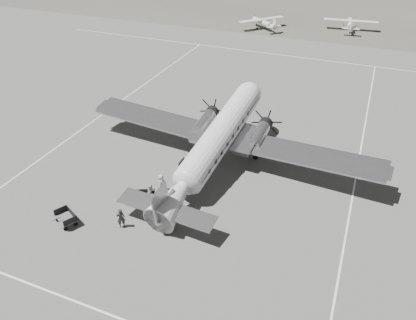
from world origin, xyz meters
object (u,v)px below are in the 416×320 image
Objects in this scene: light_plane_left at (263,23)px; light_plane_right at (350,25)px; baggage_cart_near at (144,198)px; baggage_cart_far at (66,218)px; ground_crew at (121,218)px; passenger at (161,183)px; ramp_agent at (151,193)px; dc3_airliner at (216,143)px.

light_plane_right is at bearing -31.23° from light_plane_left.
baggage_cart_near reaches higher than baggage_cart_far.
light_plane_right is at bearing -140.42° from ground_crew.
ground_crew reaches higher than passenger.
ramp_agent is 1.61m from passenger.
passenger is (0.78, 5.40, -0.02)m from ground_crew.
light_plane_right reaches higher than baggage_cart_near.
ramp_agent is at bearing -111.76° from dc3_airliner.
baggage_cart_near is 1.01× the size of baggage_cart_far.
dc3_airliner is 2.94× the size of light_plane_right.
baggage_cart_far is at bearing 132.89° from passenger.
baggage_cart_far is 1.09× the size of passenger.
ground_crew is at bearing -134.09° from light_plane_left.
passenger reaches higher than baggage_cart_near.
dc3_airliner is at bearing 81.79° from baggage_cart_far.
passenger is at bearing 47.23° from baggage_cart_near.
ground_crew is (-0.21, -3.33, 0.36)m from baggage_cart_near.
dc3_airliner is 8.55m from baggage_cart_near.
baggage_cart_near is 1.10× the size of ramp_agent.
dc3_airliner is at bearing 35.28° from baggage_cart_near.
ground_crew reaches higher than ramp_agent.
light_plane_right is 5.93× the size of ramp_agent.
baggage_cart_far is 8.51m from passenger.
light_plane_left is at bearing -168.53° from light_plane_right.
ground_crew is at bearing 43.90° from baggage_cart_far.
ramp_agent reaches higher than baggage_cart_far.
light_plane_right is at bearing 104.02° from baggage_cart_far.
baggage_cart_far is 1.06× the size of ground_crew.
light_plane_left is 61.43m from ground_crew.
ground_crew is 1.03× the size of ramp_agent.
light_plane_right is 67.38m from ground_crew.
ground_crew is (4.38, 1.36, 0.36)m from baggage_cart_far.
ground_crew is 3.85m from ramp_agent.
ground_crew is 5.46m from passenger.
baggage_cart_near is at bearing -133.59° from light_plane_left.
dc3_airliner is at bearing -128.61° from light_plane_left.
baggage_cart_near is at bearing -134.67° from ground_crew.
light_plane_right is (6.88, 55.88, -1.85)m from dc3_airliner.
light_plane_right is at bearing -0.52° from ramp_agent.
ramp_agent is 1.00× the size of passenger.
baggage_cart_far is at bearing -138.19° from light_plane_left.
baggage_cart_far is 4.60m from ground_crew.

